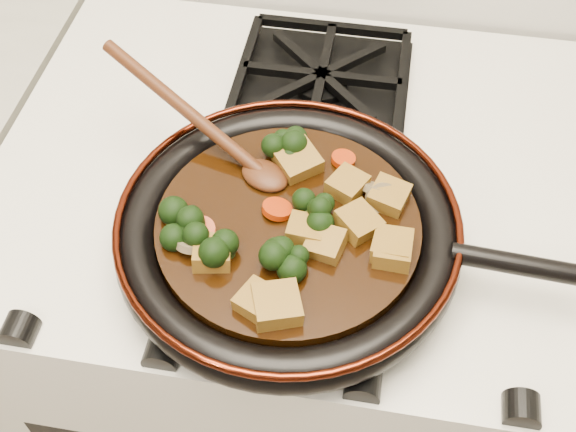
# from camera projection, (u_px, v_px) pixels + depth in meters

# --- Properties ---
(stove) EXTENTS (0.76, 0.60, 0.90)m
(stove) POSITION_uv_depth(u_px,v_px,m) (300.00, 342.00, 1.23)
(stove) COLOR silver
(stove) RESTS_ON ground
(burner_grate_front) EXTENTS (0.23, 0.23, 0.03)m
(burner_grate_front) POSITION_uv_depth(u_px,v_px,m) (286.00, 250.00, 0.78)
(burner_grate_front) COLOR black
(burner_grate_front) RESTS_ON stove
(burner_grate_back) EXTENTS (0.23, 0.23, 0.03)m
(burner_grate_back) POSITION_uv_depth(u_px,v_px,m) (322.00, 81.00, 0.96)
(burner_grate_back) COLOR black
(burner_grate_back) RESTS_ON stove
(skillet) EXTENTS (0.49, 0.37, 0.05)m
(skillet) POSITION_uv_depth(u_px,v_px,m) (290.00, 232.00, 0.76)
(skillet) COLOR black
(skillet) RESTS_ON burner_grate_front
(braising_sauce) EXTENTS (0.28, 0.28, 0.02)m
(braising_sauce) POSITION_uv_depth(u_px,v_px,m) (288.00, 228.00, 0.76)
(braising_sauce) COLOR black
(braising_sauce) RESTS_ON skillet
(tofu_cube_0) EXTENTS (0.04, 0.05, 0.03)m
(tofu_cube_0) POSITION_uv_depth(u_px,v_px,m) (212.00, 253.00, 0.72)
(tofu_cube_0) COLOR brown
(tofu_cube_0) RESTS_ON braising_sauce
(tofu_cube_1) EXTENTS (0.04, 0.04, 0.02)m
(tofu_cube_1) POSITION_uv_depth(u_px,v_px,m) (306.00, 231.00, 0.73)
(tofu_cube_1) COLOR brown
(tofu_cube_1) RESTS_ON braising_sauce
(tofu_cube_2) EXTENTS (0.04, 0.04, 0.03)m
(tofu_cube_2) POSITION_uv_depth(u_px,v_px,m) (392.00, 247.00, 0.72)
(tofu_cube_2) COLOR brown
(tofu_cube_2) RESTS_ON braising_sauce
(tofu_cube_3) EXTENTS (0.06, 0.06, 0.03)m
(tofu_cube_3) POSITION_uv_depth(u_px,v_px,m) (358.00, 223.00, 0.74)
(tofu_cube_3) COLOR brown
(tofu_cube_3) RESTS_ON braising_sauce
(tofu_cube_4) EXTENTS (0.04, 0.04, 0.03)m
(tofu_cube_4) POSITION_uv_depth(u_px,v_px,m) (325.00, 244.00, 0.72)
(tofu_cube_4) COLOR brown
(tofu_cube_4) RESTS_ON braising_sauce
(tofu_cube_5) EXTENTS (0.06, 0.06, 0.03)m
(tofu_cube_5) POSITION_uv_depth(u_px,v_px,m) (277.00, 306.00, 0.68)
(tofu_cube_5) COLOR brown
(tofu_cube_5) RESTS_ON braising_sauce
(tofu_cube_6) EXTENTS (0.05, 0.05, 0.02)m
(tofu_cube_6) POSITION_uv_depth(u_px,v_px,m) (389.00, 197.00, 0.76)
(tofu_cube_6) COLOR brown
(tofu_cube_6) RESTS_ON braising_sauce
(tofu_cube_7) EXTENTS (0.05, 0.05, 0.02)m
(tofu_cube_7) POSITION_uv_depth(u_px,v_px,m) (259.00, 302.00, 0.68)
(tofu_cube_7) COLOR brown
(tofu_cube_7) RESTS_ON braising_sauce
(tofu_cube_8) EXTENTS (0.04, 0.04, 0.03)m
(tofu_cube_8) POSITION_uv_depth(u_px,v_px,m) (393.00, 251.00, 0.72)
(tofu_cube_8) COLOR brown
(tofu_cube_8) RESTS_ON braising_sauce
(tofu_cube_9) EXTENTS (0.05, 0.05, 0.02)m
(tofu_cube_9) POSITION_uv_depth(u_px,v_px,m) (347.00, 186.00, 0.77)
(tofu_cube_9) COLOR brown
(tofu_cube_9) RESTS_ON braising_sauce
(tofu_cube_10) EXTENTS (0.06, 0.06, 0.03)m
(tofu_cube_10) POSITION_uv_depth(u_px,v_px,m) (298.00, 162.00, 0.79)
(tofu_cube_10) COLOR brown
(tofu_cube_10) RESTS_ON braising_sauce
(broccoli_floret_0) EXTENTS (0.08, 0.09, 0.06)m
(broccoli_floret_0) POSITION_uv_depth(u_px,v_px,m) (183.00, 222.00, 0.74)
(broccoli_floret_0) COLOR black
(broccoli_floret_0) RESTS_ON braising_sauce
(broccoli_floret_1) EXTENTS (0.07, 0.07, 0.05)m
(broccoli_floret_1) POSITION_uv_depth(u_px,v_px,m) (286.00, 148.00, 0.81)
(broccoli_floret_1) COLOR black
(broccoli_floret_1) RESTS_ON braising_sauce
(broccoli_floret_2) EXTENTS (0.08, 0.08, 0.07)m
(broccoli_floret_2) POSITION_uv_depth(u_px,v_px,m) (228.00, 249.00, 0.72)
(broccoli_floret_2) COLOR black
(broccoli_floret_2) RESTS_ON braising_sauce
(broccoli_floret_3) EXTENTS (0.08, 0.08, 0.05)m
(broccoli_floret_3) POSITION_uv_depth(u_px,v_px,m) (187.00, 233.00, 0.73)
(broccoli_floret_3) COLOR black
(broccoli_floret_3) RESTS_ON braising_sauce
(broccoli_floret_4) EXTENTS (0.07, 0.06, 0.05)m
(broccoli_floret_4) POSITION_uv_depth(u_px,v_px,m) (287.00, 258.00, 0.71)
(broccoli_floret_4) COLOR black
(broccoli_floret_4) RESTS_ON braising_sauce
(broccoli_floret_5) EXTENTS (0.09, 0.09, 0.07)m
(broccoli_floret_5) POSITION_uv_depth(u_px,v_px,m) (312.00, 214.00, 0.74)
(broccoli_floret_5) COLOR black
(broccoli_floret_5) RESTS_ON braising_sauce
(carrot_coin_0) EXTENTS (0.03, 0.03, 0.02)m
(carrot_coin_0) POSITION_uv_depth(u_px,v_px,m) (201.00, 230.00, 0.74)
(carrot_coin_0) COLOR #A22704
(carrot_coin_0) RESTS_ON braising_sauce
(carrot_coin_1) EXTENTS (0.03, 0.03, 0.01)m
(carrot_coin_1) POSITION_uv_depth(u_px,v_px,m) (343.00, 159.00, 0.80)
(carrot_coin_1) COLOR #A22704
(carrot_coin_1) RESTS_ON braising_sauce
(carrot_coin_2) EXTENTS (0.03, 0.03, 0.01)m
(carrot_coin_2) POSITION_uv_depth(u_px,v_px,m) (278.00, 297.00, 0.69)
(carrot_coin_2) COLOR #A22704
(carrot_coin_2) RESTS_ON braising_sauce
(carrot_coin_3) EXTENTS (0.03, 0.03, 0.02)m
(carrot_coin_3) POSITION_uv_depth(u_px,v_px,m) (277.00, 209.00, 0.75)
(carrot_coin_3) COLOR #A22704
(carrot_coin_3) RESTS_ON braising_sauce
(mushroom_slice_0) EXTENTS (0.04, 0.04, 0.02)m
(mushroom_slice_0) POSITION_uv_depth(u_px,v_px,m) (191.00, 244.00, 0.72)
(mushroom_slice_0) COLOR brown
(mushroom_slice_0) RESTS_ON braising_sauce
(mushroom_slice_1) EXTENTS (0.04, 0.04, 0.03)m
(mushroom_slice_1) POSITION_uv_depth(u_px,v_px,m) (377.00, 189.00, 0.77)
(mushroom_slice_1) COLOR brown
(mushroom_slice_1) RESTS_ON braising_sauce
(mushroom_slice_2) EXTENTS (0.05, 0.04, 0.03)m
(mushroom_slice_2) POSITION_uv_depth(u_px,v_px,m) (382.00, 199.00, 0.76)
(mushroom_slice_2) COLOR brown
(mushroom_slice_2) RESTS_ON braising_sauce
(wooden_spoon) EXTENTS (0.14, 0.09, 0.24)m
(wooden_spoon) POSITION_uv_depth(u_px,v_px,m) (219.00, 137.00, 0.79)
(wooden_spoon) COLOR #421F0E
(wooden_spoon) RESTS_ON braising_sauce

